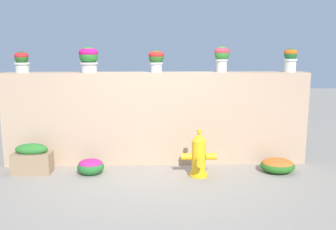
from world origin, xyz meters
TOP-DOWN VIEW (x-y plane):
  - ground_plane at (0.00, 0.00)m, footprint 24.00×24.00m
  - stone_wall at (0.00, 0.97)m, footprint 5.09×0.39m
  - potted_plant_0 at (-2.19, 0.95)m, footprint 0.26×0.26m
  - potted_plant_1 at (-1.10, 0.93)m, footprint 0.31×0.31m
  - potted_plant_2 at (0.01, 0.97)m, footprint 0.26×0.26m
  - potted_plant_3 at (1.11, 1.00)m, footprint 0.26×0.26m
  - potted_plant_4 at (2.26, 0.98)m, footprint 0.23×0.23m
  - fire_hydrant at (0.66, 0.23)m, footprint 0.55×0.44m
  - flower_bush_left at (1.94, 0.38)m, footprint 0.54×0.49m
  - flower_bush_right at (-1.03, 0.38)m, footprint 0.42×0.38m
  - planter_box at (-1.96, 0.45)m, footprint 0.60×0.30m

SIDE VIEW (x-z plane):
  - ground_plane at x=0.00m, z-range 0.00..0.00m
  - flower_bush_left at x=1.94m, z-range 0.00..0.23m
  - flower_bush_right at x=-1.03m, z-range 0.00..0.25m
  - planter_box at x=-1.96m, z-range -0.01..0.47m
  - fire_hydrant at x=0.66m, z-range -0.05..0.69m
  - stone_wall at x=0.00m, z-range 0.00..1.55m
  - potted_plant_0 at x=-2.19m, z-range 1.57..1.92m
  - potted_plant_2 at x=0.01m, z-range 1.59..1.96m
  - potted_plant_4 at x=2.26m, z-range 1.59..1.98m
  - potted_plant_1 at x=-1.10m, z-range 1.59..2.01m
  - potted_plant_3 at x=1.11m, z-range 1.61..2.04m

